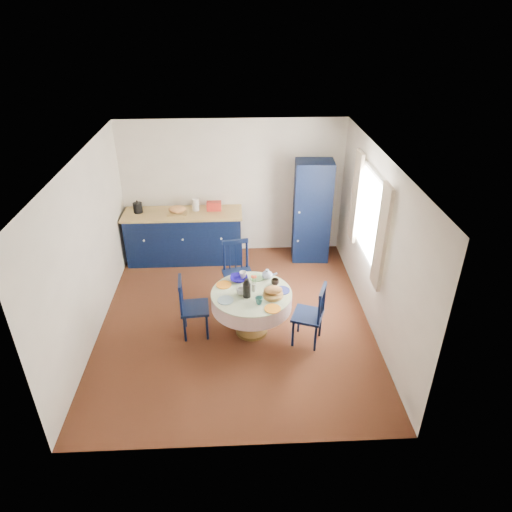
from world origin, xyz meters
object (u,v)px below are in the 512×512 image
(mug_a, at_px, (241,291))
(mug_c, at_px, (275,282))
(chair_right, at_px, (311,314))
(pantry_cabinet, at_px, (312,212))
(chair_far, at_px, (238,272))
(cobalt_bowl, at_px, (239,279))
(mug_b, at_px, (259,301))
(mug_d, at_px, (243,275))
(dining_table, at_px, (252,299))
(chair_left, at_px, (192,307))
(kitchen_counter, at_px, (184,236))

(mug_a, bearing_deg, mug_c, 23.24)
(chair_right, bearing_deg, pantry_cabinet, -167.29)
(chair_far, relative_size, cobalt_bowl, 3.95)
(mug_b, distance_m, mug_d, 0.68)
(mug_d, bearing_deg, dining_table, -73.42)
(chair_left, height_order, mug_a, chair_left)
(pantry_cabinet, height_order, chair_far, pantry_cabinet)
(kitchen_counter, distance_m, mug_b, 2.77)
(kitchen_counter, xyz_separation_m, chair_left, (0.29, -2.19, -0.02))
(mug_b, bearing_deg, chair_left, 163.74)
(dining_table, bearing_deg, mug_b, -73.17)
(mug_b, xyz_separation_m, cobalt_bowl, (-0.26, 0.59, -0.02))
(chair_left, distance_m, chair_right, 1.67)
(kitchen_counter, xyz_separation_m, mug_d, (1.03, -1.81, 0.25))
(mug_a, height_order, mug_c, mug_a)
(mug_b, bearing_deg, mug_c, 60.45)
(pantry_cabinet, bearing_deg, mug_a, -117.66)
(pantry_cabinet, distance_m, dining_table, 2.47)
(mug_a, height_order, mug_d, mug_d)
(pantry_cabinet, xyz_separation_m, chair_far, (-1.36, -1.32, -0.42))
(chair_left, relative_size, mug_b, 8.62)
(chair_left, bearing_deg, cobalt_bowl, -69.76)
(chair_far, xyz_separation_m, mug_d, (0.08, -0.44, 0.22))
(mug_a, xyz_separation_m, mug_c, (0.50, 0.21, -0.00))
(mug_a, relative_size, mug_c, 1.04)
(kitchen_counter, distance_m, chair_far, 1.67)
(kitchen_counter, bearing_deg, chair_far, -55.53)
(chair_far, height_order, cobalt_bowl, chair_far)
(chair_far, bearing_deg, kitchen_counter, 115.04)
(kitchen_counter, height_order, cobalt_bowl, kitchen_counter)
(mug_d, bearing_deg, mug_a, -95.94)
(dining_table, bearing_deg, kitchen_counter, 117.60)
(dining_table, distance_m, mug_a, 0.23)
(pantry_cabinet, relative_size, mug_d, 17.32)
(pantry_cabinet, relative_size, mug_b, 17.48)
(mug_b, height_order, cobalt_bowl, mug_b)
(chair_left, height_order, chair_right, chair_right)
(mug_b, bearing_deg, pantry_cabinet, 65.95)
(dining_table, distance_m, cobalt_bowl, 0.40)
(pantry_cabinet, bearing_deg, mug_d, -122.39)
(mug_b, distance_m, cobalt_bowl, 0.64)
(chair_left, bearing_deg, chair_right, -104.08)
(kitchen_counter, distance_m, mug_a, 2.45)
(chair_far, height_order, chair_right, chair_far)
(chair_right, xyz_separation_m, cobalt_bowl, (-0.97, 0.58, 0.24))
(mug_a, bearing_deg, chair_right, -13.66)
(kitchen_counter, relative_size, mug_d, 19.62)
(dining_table, xyz_separation_m, chair_far, (-0.20, 0.82, -0.06))
(mug_b, distance_m, mug_c, 0.52)
(chair_left, distance_m, mug_a, 0.74)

